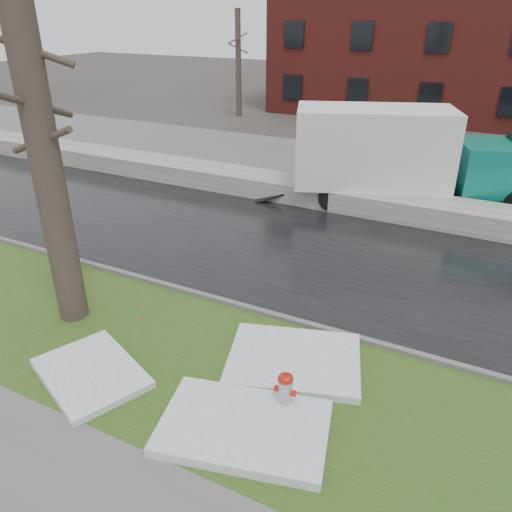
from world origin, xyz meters
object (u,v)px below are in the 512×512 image
at_px(tree, 42,145).
at_px(box_truck, 403,155).
at_px(worker, 336,159).
at_px(fire_hydrant, 285,390).

distance_m(tree, box_truck, 12.24).
relative_size(tree, box_truck, 0.78).
bearing_deg(tree, box_truck, 65.58).
bearing_deg(box_truck, tree, -135.35).
bearing_deg(worker, fire_hydrant, 89.72).
bearing_deg(box_truck, fire_hydrant, -107.73).
bearing_deg(fire_hydrant, worker, 101.92).
distance_m(tree, worker, 10.97).
bearing_deg(fire_hydrant, box_truck, 90.28).
relative_size(tree, worker, 4.89).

